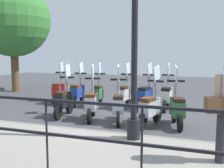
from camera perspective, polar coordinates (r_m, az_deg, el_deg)
ground_plane at (r=7.56m, az=3.15°, el=-7.10°), size 28.00×28.00×0.00m
promenade_walkway at (r=4.71m, az=-7.27°, el=-14.98°), size 2.20×20.00×0.15m
fence_railing at (r=3.58m, az=-14.77°, el=-8.33°), size 0.04×16.03×1.07m
lamp_post_near at (r=4.82m, az=5.16°, el=9.12°), size 0.26×0.90×4.22m
tree_large at (r=13.12m, az=-21.73°, el=13.51°), size 3.56×3.56×5.25m
scooter_near_0 at (r=6.48m, az=14.66°, el=-5.30°), size 1.21×0.51×1.54m
scooter_near_1 at (r=6.39m, az=8.74°, el=-5.33°), size 1.20×0.55×1.54m
scooter_near_2 at (r=6.65m, az=1.42°, el=-4.77°), size 1.20×0.54×1.54m
scooter_near_3 at (r=6.97m, az=-4.73°, el=-4.25°), size 1.21×0.52×1.54m
scooter_near_4 at (r=7.42m, az=-10.98°, el=-3.68°), size 1.23×0.44×1.54m
scooter_far_0 at (r=8.30m, az=12.37°, el=-2.59°), size 1.23×0.44×1.54m
scooter_far_1 at (r=8.30m, az=7.67°, el=-2.50°), size 1.22×0.49×1.54m
scooter_far_2 at (r=8.45m, az=2.79°, el=-2.28°), size 1.23×0.44×1.54m
scooter_far_3 at (r=8.63m, az=-3.30°, el=-2.08°), size 1.23×0.46×1.54m
scooter_far_4 at (r=8.93m, az=-7.82°, el=-1.84°), size 1.23×0.44×1.54m
scooter_far_5 at (r=9.47m, az=-12.03°, el=-1.43°), size 1.23×0.47×1.54m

